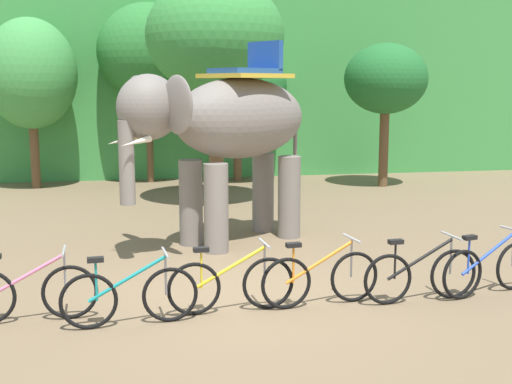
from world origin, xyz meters
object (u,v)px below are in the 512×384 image
tree_far_left (31,74)px  tree_left (148,52)px  tree_far_right (386,80)px  bike_orange (320,278)px  bike_blue (489,268)px  tree_center (237,86)px  elephant (227,127)px  bike_pink (28,293)px  bike_yellow (231,284)px  bike_black (421,275)px  bike_teal (130,296)px  tree_right (215,37)px

tree_far_left → tree_left: 3.41m
tree_far_left → tree_far_right: size_ratio=1.17×
tree_left → bike_orange: (1.91, -12.11, -3.53)m
bike_blue → tree_center: bearing=98.4°
elephant → bike_pink: elephant is taller
tree_center → bike_blue: (1.75, -11.84, -2.52)m
tree_left → elephant: bearing=-81.9°
tree_left → bike_yellow: tree_left is taller
tree_far_left → elephant: tree_far_left is taller
tree_center → bike_black: 12.24m
bike_black → elephant: bearing=118.9°
tree_far_right → bike_black: 10.98m
bike_blue → bike_black: bearing=-173.6°
tree_left → bike_orange: size_ratio=3.15×
bike_yellow → bike_teal: bearing=-168.8°
elephant → bike_teal: bearing=-114.0°
tree_right → tree_far_left: bearing=143.1°
bike_pink → bike_black: same height
bike_pink → bike_blue: (6.30, -0.04, 0.00)m
bike_orange → bike_blue: bearing=0.6°
tree_far_left → bike_yellow: bearing=-71.0°
elephant → bike_pink: (-3.07, -3.71, -1.82)m
tree_right → bike_teal: tree_right is taller
tree_right → elephant: (-0.32, -4.16, -1.90)m
tree_right → tree_center: tree_right is taller
tree_right → bike_orange: tree_right is taller
bike_teal → bike_black: 3.95m
bike_pink → tree_center: bearing=68.9°
tree_right → tree_far_right: tree_right is taller
tree_left → tree_right: bearing=-70.1°
tree_left → bike_yellow: size_ratio=3.14×
tree_right → bike_black: tree_right is taller
tree_center → tree_far_right: tree_far_right is taller
tree_left → tree_right: tree_right is taller
bike_orange → bike_teal: bearing=-173.2°
bike_pink → bike_teal: size_ratio=1.00×
tree_center → bike_orange: size_ratio=2.41×
tree_left → bike_teal: size_ratio=3.14×
tree_far_right → tree_far_left: bearing=171.2°
elephant → bike_blue: bearing=-49.3°
tree_far_right → bike_pink: tree_far_right is taller
tree_right → bike_black: bearing=-77.3°
tree_left → bike_pink: tree_left is taller
elephant → bike_black: elephant is taller
bike_teal → tree_right: bearing=75.4°
tree_left → bike_teal: tree_left is taller
tree_far_left → elephant: size_ratio=1.19×
bike_pink → bike_blue: bearing=-0.4°
tree_far_left → tree_left: size_ratio=0.90×
tree_far_left → tree_right: bearing=-36.9°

